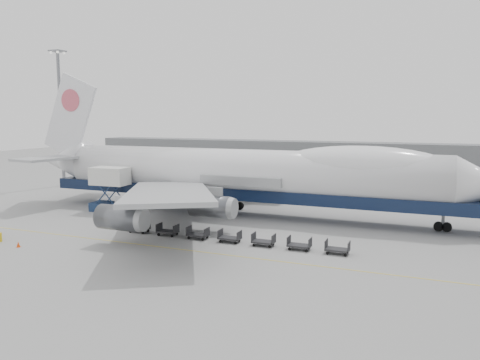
% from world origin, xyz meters
% --- Properties ---
extents(ground, '(260.00, 260.00, 0.00)m').
position_xyz_m(ground, '(0.00, 0.00, 0.00)').
color(ground, gray).
rests_on(ground, ground).
extents(apron_line, '(60.00, 0.15, 0.01)m').
position_xyz_m(apron_line, '(0.00, -6.00, 0.01)').
color(apron_line, gold).
rests_on(apron_line, ground).
extents(hangar, '(110.00, 8.00, 7.00)m').
position_xyz_m(hangar, '(-10.00, 70.00, 3.50)').
color(hangar, slate).
rests_on(hangar, ground).
extents(floodlight_mast, '(2.40, 2.40, 25.43)m').
position_xyz_m(floodlight_mast, '(-42.00, 24.00, 14.27)').
color(floodlight_mast, slate).
rests_on(floodlight_mast, ground).
extents(airliner, '(67.00, 55.30, 19.98)m').
position_xyz_m(airliner, '(0.64, 12.00, 5.62)').
color(airliner, white).
rests_on(airliner, ground).
extents(catering_truck, '(5.69, 4.08, 6.23)m').
position_xyz_m(catering_truck, '(-18.02, 7.08, 3.46)').
color(catering_truck, '#192C4D').
rests_on(catering_truck, ground).
extents(traffic_cone, '(0.40, 0.40, 0.58)m').
position_xyz_m(traffic_cone, '(-15.33, -11.51, 0.28)').
color(traffic_cone, '#E8460C').
rests_on(traffic_cone, ground).
extents(dolly_0, '(2.30, 1.35, 1.30)m').
position_xyz_m(dolly_0, '(-7.41, -1.67, 0.53)').
color(dolly_0, '#2D2D30').
rests_on(dolly_0, ground).
extents(dolly_1, '(2.30, 1.35, 1.30)m').
position_xyz_m(dolly_1, '(-3.62, -1.67, 0.53)').
color(dolly_1, '#2D2D30').
rests_on(dolly_1, ground).
extents(dolly_2, '(2.30, 1.35, 1.30)m').
position_xyz_m(dolly_2, '(0.18, -1.67, 0.53)').
color(dolly_2, '#2D2D30').
rests_on(dolly_2, ground).
extents(dolly_3, '(2.30, 1.35, 1.30)m').
position_xyz_m(dolly_3, '(3.97, -1.67, 0.53)').
color(dolly_3, '#2D2D30').
rests_on(dolly_3, ground).
extents(dolly_4, '(2.30, 1.35, 1.30)m').
position_xyz_m(dolly_4, '(7.76, -1.67, 0.53)').
color(dolly_4, '#2D2D30').
rests_on(dolly_4, ground).
extents(dolly_5, '(2.30, 1.35, 1.30)m').
position_xyz_m(dolly_5, '(11.55, -1.67, 0.53)').
color(dolly_5, '#2D2D30').
rests_on(dolly_5, ground).
extents(dolly_6, '(2.30, 1.35, 1.30)m').
position_xyz_m(dolly_6, '(15.34, -1.67, 0.53)').
color(dolly_6, '#2D2D30').
rests_on(dolly_6, ground).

